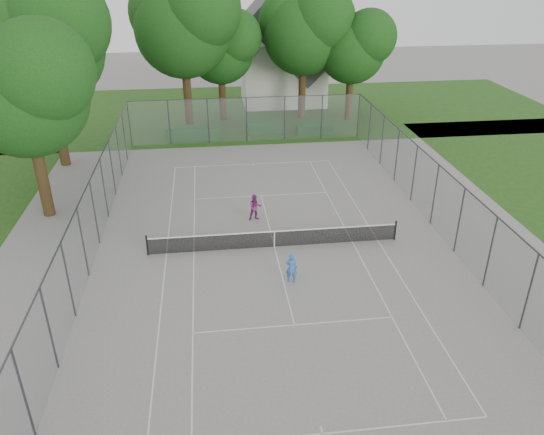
{
  "coord_description": "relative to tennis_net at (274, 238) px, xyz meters",
  "views": [
    {
      "loc": [
        -3.06,
        -23.43,
        13.68
      ],
      "look_at": [
        0.0,
        1.0,
        1.2
      ],
      "focal_mm": 35.0,
      "sensor_mm": 36.0,
      "label": 1
    }
  ],
  "objects": [
    {
      "name": "tree_far_midright",
      "position": [
        5.58,
        23.09,
        7.26
      ],
      "size": [
        7.87,
        7.18,
        11.31
      ],
      "color": "#342313",
      "rests_on": "ground"
    },
    {
      "name": "hedge_right",
      "position": [
        5.65,
        18.08,
        -0.07
      ],
      "size": [
        2.92,
        1.07,
        0.88
      ],
      "primitive_type": "cube",
      "color": "#184B1B",
      "rests_on": "ground"
    },
    {
      "name": "hedge_mid",
      "position": [
        1.65,
        18.83,
        -0.04
      ],
      "size": [
        2.99,
        0.86,
        0.94
      ],
      "primitive_type": "cube",
      "color": "#184B1B",
      "rests_on": "ground"
    },
    {
      "name": "hedge_left",
      "position": [
        -4.25,
        18.03,
        0.01
      ],
      "size": [
        4.17,
        1.25,
        1.04
      ],
      "primitive_type": "cube",
      "color": "#184B1B",
      "rests_on": "ground"
    },
    {
      "name": "perimeter_fence",
      "position": [
        0.0,
        0.0,
        1.3
      ],
      "size": [
        18.08,
        34.08,
        3.52
      ],
      "color": "#38383D",
      "rests_on": "ground"
    },
    {
      "name": "tree_far_midleft",
      "position": [
        -1.54,
        23.29,
        6.02
      ],
      "size": [
        6.61,
        6.04,
        9.5
      ],
      "color": "#342313",
      "rests_on": "ground"
    },
    {
      "name": "tennis_net",
      "position": [
        0.0,
        0.0,
        0.0
      ],
      "size": [
        12.87,
        0.1,
        1.1
      ],
      "color": "black",
      "rests_on": "ground"
    },
    {
      "name": "woman_player",
      "position": [
        -0.67,
        3.22,
        0.25
      ],
      "size": [
        0.81,
        0.67,
        1.52
      ],
      "primitive_type": "imported",
      "rotation": [
        0.0,
        0.0,
        0.13
      ],
      "color": "#7F2A6B",
      "rests_on": "ground"
    },
    {
      "name": "house",
      "position": [
        4.53,
        28.54,
        3.41
      ],
      "size": [
        7.83,
        6.07,
        9.75
      ],
      "color": "silver",
      "rests_on": "ground"
    },
    {
      "name": "tree_far_right",
      "position": [
        9.63,
        22.03,
        6.0
      ],
      "size": [
        6.59,
        6.02,
        9.48
      ],
      "color": "#342313",
      "rests_on": "ground"
    },
    {
      "name": "tree_side_front",
      "position": [
        -12.31,
        5.27,
        7.0
      ],
      "size": [
        7.61,
        6.95,
        10.93
      ],
      "color": "#342313",
      "rests_on": "ground"
    },
    {
      "name": "tree_side_back",
      "position": [
        -13.13,
        13.42,
        8.24
      ],
      "size": [
        8.86,
        8.09,
        12.73
      ],
      "color": "#342313",
      "rests_on": "ground"
    },
    {
      "name": "girl_player",
      "position": [
        0.36,
        -3.22,
        0.22
      ],
      "size": [
        0.59,
        0.45,
        1.47
      ],
      "primitive_type": "imported",
      "rotation": [
        0.0,
        0.0,
        2.95
      ],
      "color": "blue",
      "rests_on": "ground"
    },
    {
      "name": "grass_far",
      "position": [
        0.0,
        26.0,
        -0.51
      ],
      "size": [
        60.0,
        20.0,
        0.0
      ],
      "primitive_type": "cube",
      "color": "#214814",
      "rests_on": "ground"
    },
    {
      "name": "court_markings",
      "position": [
        0.0,
        0.0,
        -0.5
      ],
      "size": [
        11.03,
        23.83,
        0.01
      ],
      "color": "silver",
      "rests_on": "ground"
    },
    {
      "name": "tree_far_left",
      "position": [
        -4.47,
        20.99,
        8.21
      ],
      "size": [
        8.82,
        8.05,
        12.68
      ],
      "color": "#342313",
      "rests_on": "ground"
    },
    {
      "name": "ground",
      "position": [
        0.0,
        0.0,
        -0.51
      ],
      "size": [
        120.0,
        120.0,
        0.0
      ],
      "primitive_type": "plane",
      "color": "slate",
      "rests_on": "ground"
    }
  ]
}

